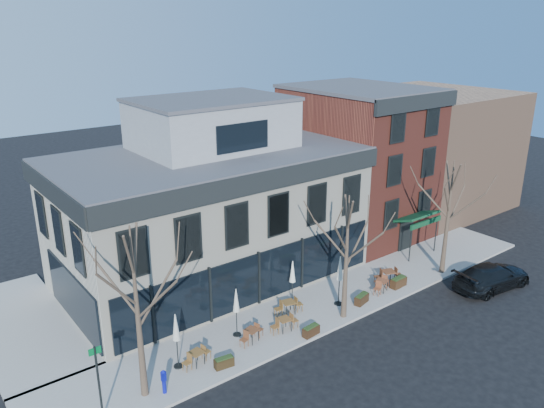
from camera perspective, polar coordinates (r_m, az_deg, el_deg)
ground at (r=31.15m, az=-1.50°, el=-11.02°), size 120.00×120.00×0.00m
sidewalk_front at (r=31.50m, az=5.72°, el=-10.59°), size 33.50×4.70×0.15m
sidewalk_side at (r=32.18m, az=-25.12°, el=-11.80°), size 4.50×12.00×0.15m
corner_building at (r=33.08m, az=-6.67°, el=-0.29°), size 18.39×10.39×11.10m
red_brick_building at (r=40.62m, az=9.14°, el=4.59°), size 8.20×11.78×11.18m
bg_building at (r=48.95m, az=16.36°, el=5.75°), size 12.00×12.00×10.00m
tree_corner at (r=23.00m, az=-14.24°, el=-11.16°), size 3.93×3.98×7.92m
tree_mid at (r=28.57m, az=8.03°, el=-5.57°), size 3.50×3.55×7.04m
tree_right at (r=35.09m, az=18.42°, el=-1.25°), size 3.72×3.77×7.48m
sign_pole at (r=23.38m, az=-18.19°, el=-17.38°), size 0.50×0.10×3.40m
parked_sedan at (r=35.51m, az=22.59°, el=-7.19°), size 5.65×2.87×1.57m
call_box at (r=24.78m, az=-11.56°, el=-18.13°), size 0.24×0.24×1.18m
cafe_set_0 at (r=26.33m, az=-8.11°, el=-15.94°), size 1.64×0.75×0.84m
cafe_set_1 at (r=27.70m, az=-2.21°, el=-13.80°), size 1.64×0.80×0.84m
cafe_set_2 at (r=28.53m, az=1.35°, el=-12.69°), size 1.67×0.72×0.86m
cafe_set_3 at (r=30.01m, az=1.79°, el=-10.92°), size 1.76×0.81×0.90m
cafe_set_4 at (r=32.97m, az=11.69°, el=-8.46°), size 1.70×0.92×0.87m
cafe_set_5 at (r=34.04m, az=12.41°, el=-7.50°), size 1.86×1.17×0.97m
umbrella_0 at (r=25.46m, az=-10.29°, el=-13.20°), size 0.45×0.45×2.83m
umbrella_1 at (r=27.47m, az=-3.87°, el=-10.55°), size 0.43×0.43×2.69m
umbrella_2 at (r=30.28m, az=2.22°, el=-7.52°), size 0.43×0.43×2.71m
umbrella_3 at (r=30.37m, az=7.30°, el=-7.14°), size 0.48×0.48×3.02m
planter_0 at (r=26.12m, az=-5.18°, el=-16.59°), size 0.98×0.50×0.52m
planter_1 at (r=28.32m, az=4.22°, el=-13.42°), size 1.00×0.47×0.55m
planter_2 at (r=31.52m, az=9.62°, el=-10.02°), size 1.09×0.64×0.58m
planter_3 at (r=33.76m, az=13.45°, el=-8.16°), size 1.16×0.51×0.64m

